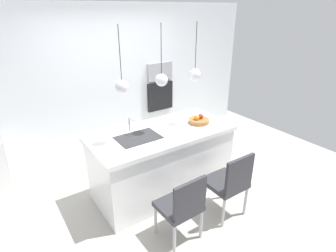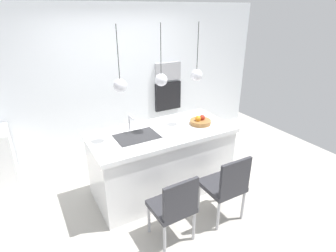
% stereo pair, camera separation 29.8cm
% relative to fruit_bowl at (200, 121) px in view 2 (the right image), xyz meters
% --- Properties ---
extents(floor, '(6.60, 6.60, 0.00)m').
position_rel_fruit_bowl_xyz_m(floor, '(-0.60, 0.06, -1.00)').
color(floor, '#BCB7AD').
rests_on(floor, ground).
extents(back_wall, '(6.00, 0.10, 2.60)m').
position_rel_fruit_bowl_xyz_m(back_wall, '(-0.60, 1.71, 0.30)').
color(back_wall, white).
rests_on(back_wall, ground).
extents(kitchen_island, '(1.99, 0.93, 0.96)m').
position_rel_fruit_bowl_xyz_m(kitchen_island, '(-0.60, 0.06, -0.52)').
color(kitchen_island, white).
rests_on(kitchen_island, ground).
extents(sink_basin, '(0.56, 0.40, 0.02)m').
position_rel_fruit_bowl_xyz_m(sink_basin, '(-0.97, 0.06, -0.04)').
color(sink_basin, '#2D2D30').
rests_on(sink_basin, kitchen_island).
extents(faucet, '(0.02, 0.17, 0.22)m').
position_rel_fruit_bowl_xyz_m(faucet, '(-0.97, 0.28, 0.10)').
color(faucet, silver).
rests_on(faucet, kitchen_island).
extents(fruit_bowl, '(0.30, 0.30, 0.13)m').
position_rel_fruit_bowl_xyz_m(fruit_bowl, '(0.00, 0.00, 0.00)').
color(fruit_bowl, '#9E6B38').
rests_on(fruit_bowl, kitchen_island).
extents(microwave, '(0.54, 0.08, 0.34)m').
position_rel_fruit_bowl_xyz_m(microwave, '(0.39, 1.64, 0.37)').
color(microwave, '#9E9EA3').
rests_on(microwave, back_wall).
extents(oven, '(0.56, 0.08, 0.56)m').
position_rel_fruit_bowl_xyz_m(oven, '(0.39, 1.64, -0.13)').
color(oven, black).
rests_on(oven, back_wall).
extents(chair_near, '(0.46, 0.44, 0.87)m').
position_rel_fruit_bowl_xyz_m(chair_near, '(-0.95, -0.86, -0.51)').
color(chair_near, '#333338').
rests_on(chair_near, ground).
extents(chair_middle, '(0.46, 0.47, 0.92)m').
position_rel_fruit_bowl_xyz_m(chair_middle, '(-0.21, -0.87, -0.48)').
color(chair_middle, '#333338').
rests_on(chair_middle, ground).
extents(pendant_light_left, '(0.16, 0.16, 0.76)m').
position_rel_fruit_bowl_xyz_m(pendant_light_left, '(-1.15, 0.06, 0.67)').
color(pendant_light_left, silver).
extents(pendant_light_center, '(0.16, 0.16, 0.76)m').
position_rel_fruit_bowl_xyz_m(pendant_light_center, '(-0.60, 0.06, 0.67)').
color(pendant_light_center, silver).
extents(pendant_light_right, '(0.16, 0.16, 0.76)m').
position_rel_fruit_bowl_xyz_m(pendant_light_right, '(-0.06, 0.06, 0.67)').
color(pendant_light_right, silver).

